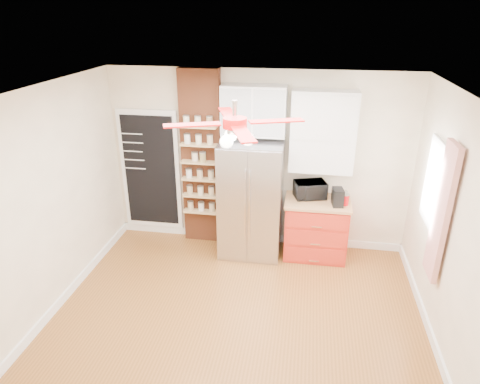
% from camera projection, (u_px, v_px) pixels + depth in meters
% --- Properties ---
extents(floor, '(4.50, 4.50, 0.00)m').
position_uv_depth(floor, '(236.00, 321.00, 5.15)').
color(floor, brown).
rests_on(floor, ground).
extents(ceiling, '(4.50, 4.50, 0.00)m').
position_uv_depth(ceiling, '(235.00, 95.00, 4.08)').
color(ceiling, white).
rests_on(ceiling, wall_back).
extents(wall_back, '(4.50, 0.02, 2.70)m').
position_uv_depth(wall_back, '(258.00, 161.00, 6.42)').
color(wall_back, '#F5E7C5').
rests_on(wall_back, floor).
extents(wall_front, '(4.50, 0.02, 2.70)m').
position_uv_depth(wall_front, '(183.00, 359.00, 2.80)').
color(wall_front, '#F5E7C5').
rests_on(wall_front, floor).
extents(wall_left, '(0.02, 4.00, 2.70)m').
position_uv_depth(wall_left, '(44.00, 207.00, 4.94)').
color(wall_left, '#F5E7C5').
rests_on(wall_left, floor).
extents(wall_right, '(0.02, 4.00, 2.70)m').
position_uv_depth(wall_right, '(456.00, 237.00, 4.28)').
color(wall_right, '#F5E7C5').
rests_on(wall_right, floor).
extents(chalkboard, '(0.95, 0.05, 1.95)m').
position_uv_depth(chalkboard, '(151.00, 171.00, 6.74)').
color(chalkboard, white).
rests_on(chalkboard, wall_back).
extents(brick_pillar, '(0.60, 0.16, 2.70)m').
position_uv_depth(brick_pillar, '(202.00, 160.00, 6.48)').
color(brick_pillar, brown).
rests_on(brick_pillar, floor).
extents(fridge, '(0.90, 0.70, 1.75)m').
position_uv_depth(fridge, '(251.00, 199.00, 6.28)').
color(fridge, '#A2A3A7').
rests_on(fridge, floor).
extents(upper_glass_cabinet, '(0.90, 0.35, 0.70)m').
position_uv_depth(upper_glass_cabinet, '(254.00, 110.00, 5.96)').
color(upper_glass_cabinet, white).
rests_on(upper_glass_cabinet, wall_back).
extents(red_cabinet, '(0.94, 0.64, 0.90)m').
position_uv_depth(red_cabinet, '(316.00, 228.00, 6.35)').
color(red_cabinet, red).
rests_on(red_cabinet, floor).
extents(upper_shelf_unit, '(0.90, 0.30, 1.15)m').
position_uv_depth(upper_shelf_unit, '(323.00, 132.00, 5.94)').
color(upper_shelf_unit, white).
rests_on(upper_shelf_unit, wall_back).
extents(window, '(0.04, 0.75, 1.05)m').
position_uv_depth(window, '(435.00, 185.00, 5.02)').
color(window, white).
rests_on(window, wall_right).
extents(curtain, '(0.06, 0.40, 1.55)m').
position_uv_depth(curtain, '(442.00, 213.00, 4.57)').
color(curtain, '#B21F17').
rests_on(curtain, wall_right).
extents(ceiling_fan, '(1.40, 1.40, 0.44)m').
position_uv_depth(ceiling_fan, '(235.00, 123.00, 4.19)').
color(ceiling_fan, silver).
rests_on(ceiling_fan, ceiling).
extents(toaster_oven, '(0.52, 0.42, 0.25)m').
position_uv_depth(toaster_oven, '(310.00, 190.00, 6.24)').
color(toaster_oven, black).
rests_on(toaster_oven, red_cabinet).
extents(coffee_maker, '(0.17, 0.24, 0.25)m').
position_uv_depth(coffee_maker, '(338.00, 197.00, 5.99)').
color(coffee_maker, black).
rests_on(coffee_maker, red_cabinet).
extents(canister_left, '(0.11, 0.11, 0.15)m').
position_uv_depth(canister_left, '(345.00, 200.00, 6.03)').
color(canister_left, red).
rests_on(canister_left, red_cabinet).
extents(canister_right, '(0.12, 0.12, 0.14)m').
position_uv_depth(canister_right, '(344.00, 196.00, 6.15)').
color(canister_right, red).
rests_on(canister_right, red_cabinet).
extents(pantry_jar_oats, '(0.12, 0.12, 0.12)m').
position_uv_depth(pantry_jar_oats, '(195.00, 157.00, 6.35)').
color(pantry_jar_oats, beige).
rests_on(pantry_jar_oats, brick_pillar).
extents(pantry_jar_beans, '(0.10, 0.10, 0.14)m').
position_uv_depth(pantry_jar_beans, '(203.00, 157.00, 6.28)').
color(pantry_jar_beans, olive).
rests_on(pantry_jar_beans, brick_pillar).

